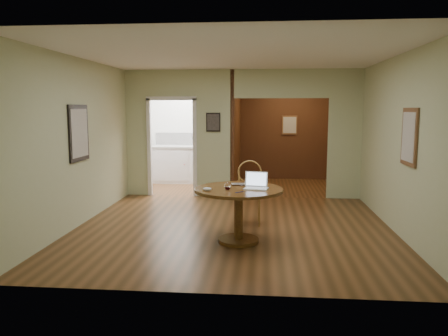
# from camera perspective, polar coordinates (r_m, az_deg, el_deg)

# --- Properties ---
(floor) EXTENTS (5.00, 5.00, 0.00)m
(floor) POSITION_cam_1_polar(r_m,az_deg,el_deg) (7.02, 1.19, -7.84)
(floor) COLOR #452B13
(floor) RESTS_ON ground
(room_shell) EXTENTS (5.20, 7.50, 5.00)m
(room_shell) POSITION_cam_1_polar(r_m,az_deg,el_deg) (9.91, -0.24, 4.30)
(room_shell) COLOR white
(room_shell) RESTS_ON ground
(dining_table) EXTENTS (1.25, 1.25, 0.78)m
(dining_table) POSITION_cam_1_polar(r_m,az_deg,el_deg) (6.18, 1.91, -4.50)
(dining_table) COLOR brown
(dining_table) RESTS_ON ground
(chair) EXTENTS (0.46, 0.46, 1.04)m
(chair) POSITION_cam_1_polar(r_m,az_deg,el_deg) (7.20, 3.37, -2.72)
(chair) COLOR #AD743D
(chair) RESTS_ON ground
(open_laptop) EXTENTS (0.36, 0.34, 0.23)m
(open_laptop) POSITION_cam_1_polar(r_m,az_deg,el_deg) (6.14, 4.22, -2.09)
(open_laptop) COLOR white
(open_laptop) RESTS_ON dining_table
(closed_laptop) EXTENTS (0.36, 0.26, 0.03)m
(closed_laptop) POSITION_cam_1_polar(r_m,az_deg,el_deg) (6.34, 2.51, -2.21)
(closed_laptop) COLOR #B0B0B5
(closed_laptop) RESTS_ON dining_table
(mouse) EXTENTS (0.12, 0.07, 0.05)m
(mouse) POSITION_cam_1_polar(r_m,az_deg,el_deg) (5.94, -2.22, -2.77)
(mouse) COLOR white
(mouse) RESTS_ON dining_table
(wine_glass) EXTENTS (0.09, 0.09, 0.10)m
(wine_glass) POSITION_cam_1_polar(r_m,az_deg,el_deg) (6.02, 0.48, -2.37)
(wine_glass) COLOR white
(wine_glass) RESTS_ON dining_table
(pen) EXTENTS (0.11, 0.10, 0.01)m
(pen) POSITION_cam_1_polar(r_m,az_deg,el_deg) (5.84, 2.02, -3.16)
(pen) COLOR navy
(pen) RESTS_ON dining_table
(kitchen_cabinet) EXTENTS (2.06, 0.60, 0.94)m
(kitchen_cabinet) POSITION_cam_1_polar(r_m,az_deg,el_deg) (11.18, -4.20, 0.50)
(kitchen_cabinet) COLOR white
(kitchen_cabinet) RESTS_ON ground
(grocery_bag) EXTENTS (0.34, 0.30, 0.31)m
(grocery_bag) POSITION_cam_1_polar(r_m,az_deg,el_deg) (11.02, -0.12, 3.67)
(grocery_bag) COLOR tan
(grocery_bag) RESTS_ON kitchen_cabinet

